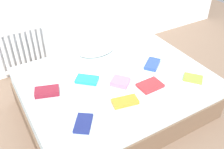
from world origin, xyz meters
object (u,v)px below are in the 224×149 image
(textbook_lime, at_px, (193,78))
(textbook_pink, at_px, (120,82))
(radiator, at_px, (21,50))
(textbook_orange, at_px, (125,102))
(textbook_red, at_px, (150,85))
(pillow, at_px, (96,49))
(bed, at_px, (114,93))
(textbook_maroon, at_px, (47,91))
(textbook_teal, at_px, (87,80))
(textbook_navy, at_px, (83,123))
(textbook_blue, at_px, (152,64))

(textbook_lime, xyz_separation_m, textbook_pink, (-0.71, 0.33, 0.01))
(radiator, xyz_separation_m, textbook_orange, (0.59, -1.63, 0.10))
(textbook_red, height_order, textbook_orange, textbook_orange)
(pillow, distance_m, textbook_pink, 0.68)
(textbook_red, bearing_deg, textbook_pink, 139.05)
(bed, relative_size, radiator, 3.34)
(radiator, height_order, textbook_maroon, radiator)
(bed, distance_m, textbook_teal, 0.41)
(textbook_navy, xyz_separation_m, textbook_teal, (0.30, 0.54, 0.00))
(pillow, xyz_separation_m, textbook_navy, (-0.65, -1.00, -0.04))
(textbook_pink, bearing_deg, textbook_red, 10.94)
(textbook_orange, bearing_deg, textbook_blue, 42.92)
(textbook_lime, height_order, textbook_teal, textbook_teal)
(textbook_lime, bearing_deg, bed, -164.62)
(textbook_lime, distance_m, textbook_orange, 0.83)
(textbook_navy, height_order, textbook_orange, textbook_orange)
(textbook_navy, bearing_deg, pillow, 3.37)
(textbook_red, relative_size, textbook_teal, 1.05)
(bed, relative_size, textbook_maroon, 8.41)
(textbook_lime, bearing_deg, textbook_blue, 167.02)
(textbook_lime, relative_size, textbook_teal, 0.84)
(bed, bearing_deg, pillow, 84.49)
(bed, xyz_separation_m, radiator, (-0.73, 1.20, 0.17))
(textbook_blue, bearing_deg, radiator, 96.21)
(textbook_navy, bearing_deg, textbook_red, -45.11)
(radiator, xyz_separation_m, textbook_blue, (1.21, -1.26, 0.10))
(radiator, bearing_deg, textbook_teal, -69.38)
(textbook_maroon, distance_m, textbook_lime, 1.53)
(textbook_blue, distance_m, textbook_pink, 0.51)
(textbook_teal, bearing_deg, bed, 30.39)
(textbook_orange, bearing_deg, textbook_navy, -162.52)
(pillow, bearing_deg, textbook_lime, -57.47)
(pillow, xyz_separation_m, textbook_maroon, (-0.78, -0.44, -0.03))
(textbook_blue, height_order, textbook_maroon, textbook_maroon)
(textbook_blue, bearing_deg, textbook_navy, 163.75)
(radiator, relative_size, textbook_teal, 2.57)
(bed, bearing_deg, textbook_orange, -107.90)
(bed, xyz_separation_m, textbook_blue, (0.48, -0.06, 0.27))
(textbook_pink, bearing_deg, textbook_orange, -62.96)
(textbook_orange, bearing_deg, textbook_pink, 78.29)
(textbook_maroon, bearing_deg, textbook_teal, 16.31)
(textbook_blue, bearing_deg, textbook_teal, 133.78)
(textbook_red, relative_size, textbook_lime, 1.25)
(textbook_lime, bearing_deg, textbook_navy, -129.96)
(textbook_maroon, height_order, textbook_pink, textbook_maroon)
(textbook_lime, height_order, textbook_pink, textbook_pink)
(radiator, xyz_separation_m, textbook_red, (0.95, -1.55, 0.10))
(bed, height_order, textbook_maroon, textbook_maroon)
(radiator, bearing_deg, pillow, -40.98)
(textbook_pink, distance_m, textbook_teal, 0.35)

